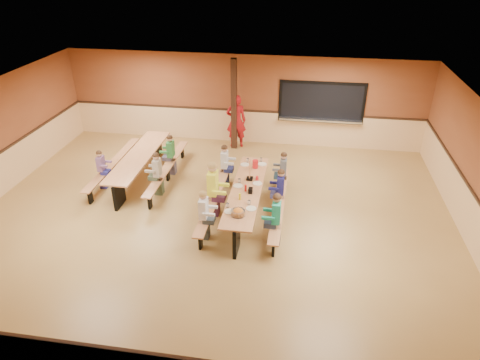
# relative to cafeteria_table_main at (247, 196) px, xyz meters

# --- Properties ---
(ground) EXTENTS (12.00, 12.00, 0.00)m
(ground) POSITION_rel_cafeteria_table_main_xyz_m (-0.79, -0.40, -0.53)
(ground) COLOR olive
(ground) RESTS_ON ground
(room_envelope) EXTENTS (12.04, 10.04, 3.02)m
(room_envelope) POSITION_rel_cafeteria_table_main_xyz_m (-0.79, -0.40, 0.16)
(room_envelope) COLOR brown
(room_envelope) RESTS_ON ground
(kitchen_pass_through) EXTENTS (2.78, 0.28, 1.38)m
(kitchen_pass_through) POSITION_rel_cafeteria_table_main_xyz_m (1.81, 4.56, 0.96)
(kitchen_pass_through) COLOR black
(kitchen_pass_through) RESTS_ON ground
(structural_post) EXTENTS (0.18, 0.18, 3.00)m
(structural_post) POSITION_rel_cafeteria_table_main_xyz_m (-0.99, 4.00, 0.97)
(structural_post) COLOR black
(structural_post) RESTS_ON ground
(cafeteria_table_main) EXTENTS (1.91, 3.70, 0.74)m
(cafeteria_table_main) POSITION_rel_cafeteria_table_main_xyz_m (0.00, 0.00, 0.00)
(cafeteria_table_main) COLOR #B87649
(cafeteria_table_main) RESTS_ON ground
(cafeteria_table_second) EXTENTS (1.91, 3.70, 0.74)m
(cafeteria_table_second) POSITION_rel_cafeteria_table_main_xyz_m (-3.35, 1.43, 0.00)
(cafeteria_table_second) COLOR #B87649
(cafeteria_table_second) RESTS_ON ground
(seated_child_white_left) EXTENTS (0.38, 0.31, 1.23)m
(seated_child_white_left) POSITION_rel_cafeteria_table_main_xyz_m (-0.83, -1.15, 0.09)
(seated_child_white_left) COLOR white
(seated_child_white_left) RESTS_ON ground
(seated_adult_yellow) EXTENTS (0.48, 0.39, 1.44)m
(seated_adult_yellow) POSITION_rel_cafeteria_table_main_xyz_m (-0.83, -0.13, 0.20)
(seated_adult_yellow) COLOR #F8FF3D
(seated_adult_yellow) RESTS_ON ground
(seated_child_grey_left) EXTENTS (0.37, 0.31, 1.22)m
(seated_child_grey_left) POSITION_rel_cafeteria_table_main_xyz_m (-0.83, 1.41, 0.08)
(seated_child_grey_left) COLOR silver
(seated_child_grey_left) RESTS_ON ground
(seated_child_teal_right) EXTENTS (0.40, 0.33, 1.28)m
(seated_child_teal_right) POSITION_rel_cafeteria_table_main_xyz_m (0.83, -1.08, 0.11)
(seated_child_teal_right) COLOR #1E9877
(seated_child_teal_right) RESTS_ON ground
(seated_child_navy_right) EXTENTS (0.37, 0.30, 1.21)m
(seated_child_navy_right) POSITION_rel_cafeteria_table_main_xyz_m (0.83, 0.22, 0.08)
(seated_child_navy_right) COLOR #171751
(seated_child_navy_right) RESTS_ON ground
(seated_child_char_right) EXTENTS (0.37, 0.30, 1.20)m
(seated_child_char_right) POSITION_rel_cafeteria_table_main_xyz_m (0.83, 1.24, 0.08)
(seated_child_char_right) COLOR #4E5157
(seated_child_char_right) RESTS_ON ground
(seated_child_purple_sec) EXTENTS (0.33, 0.27, 1.13)m
(seated_child_purple_sec) POSITION_rel_cafeteria_table_main_xyz_m (-4.17, 0.72, 0.04)
(seated_child_purple_sec) COLOR #734E79
(seated_child_purple_sec) RESTS_ON ground
(seated_child_green_sec) EXTENTS (0.38, 0.31, 1.22)m
(seated_child_green_sec) POSITION_rel_cafeteria_table_main_xyz_m (-2.52, 1.86, 0.09)
(seated_child_green_sec) COLOR #327E3B
(seated_child_green_sec) RESTS_ON ground
(seated_child_tan_sec) EXTENTS (0.38, 0.31, 1.23)m
(seated_child_tan_sec) POSITION_rel_cafeteria_table_main_xyz_m (-2.52, 0.64, 0.09)
(seated_child_tan_sec) COLOR #A39A83
(seated_child_tan_sec) RESTS_ON ground
(standing_woman) EXTENTS (0.72, 0.54, 1.81)m
(standing_woman) POSITION_rel_cafeteria_table_main_xyz_m (-0.95, 4.15, 0.38)
(standing_woman) COLOR #A81318
(standing_woman) RESTS_ON ground
(punch_pitcher) EXTENTS (0.16, 0.16, 0.22)m
(punch_pitcher) POSITION_rel_cafeteria_table_main_xyz_m (0.07, 1.17, 0.32)
(punch_pitcher) COLOR red
(punch_pitcher) RESTS_ON cafeteria_table_main
(chip_bowl) EXTENTS (0.32, 0.32, 0.15)m
(chip_bowl) POSITION_rel_cafeteria_table_main_xyz_m (-0.02, -1.20, 0.29)
(chip_bowl) COLOR orange
(chip_bowl) RESTS_ON cafeteria_table_main
(napkin_dispenser) EXTENTS (0.10, 0.14, 0.13)m
(napkin_dispenser) POSITION_rel_cafeteria_table_main_xyz_m (0.12, -0.18, 0.28)
(napkin_dispenser) COLOR black
(napkin_dispenser) RESTS_ON cafeteria_table_main
(condiment_mustard) EXTENTS (0.06, 0.06, 0.17)m
(condiment_mustard) POSITION_rel_cafeteria_table_main_xyz_m (-0.08, -0.54, 0.30)
(condiment_mustard) COLOR yellow
(condiment_mustard) RESTS_ON cafeteria_table_main
(condiment_ketchup) EXTENTS (0.06, 0.06, 0.17)m
(condiment_ketchup) POSITION_rel_cafeteria_table_main_xyz_m (-0.01, -0.12, 0.30)
(condiment_ketchup) COLOR #B2140F
(condiment_ketchup) RESTS_ON cafeteria_table_main
(table_paddle) EXTENTS (0.16, 0.16, 0.56)m
(table_paddle) POSITION_rel_cafeteria_table_main_xyz_m (0.01, 0.48, 0.35)
(table_paddle) COLOR black
(table_paddle) RESTS_ON cafeteria_table_main
(place_settings) EXTENTS (0.65, 3.30, 0.11)m
(place_settings) POSITION_rel_cafeteria_table_main_xyz_m (0.00, 0.00, 0.27)
(place_settings) COLOR beige
(place_settings) RESTS_ON cafeteria_table_main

